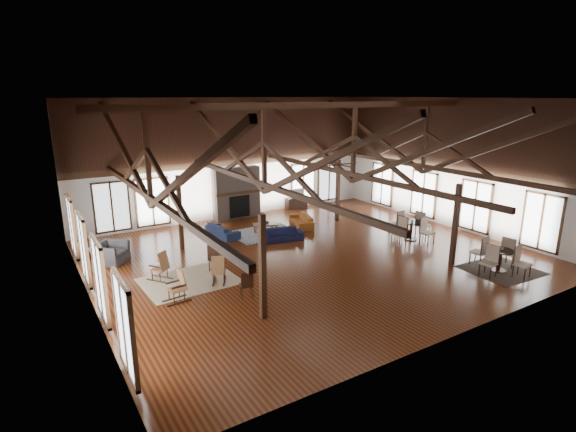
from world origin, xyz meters
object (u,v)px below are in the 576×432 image
sofa_navy_front (282,235)px  tv_console (296,203)px  cafe_table_far (411,227)px  sofa_navy_left (223,230)px  coffee_table (265,225)px  armchair (110,253)px  sofa_orange (301,220)px  cafe_table_near (500,256)px

sofa_navy_front → tv_console: bearing=66.2°
cafe_table_far → tv_console: bearing=99.7°
sofa_navy_left → coffee_table: bearing=-113.1°
sofa_navy_front → tv_console: 5.77m
coffee_table → armchair: 6.80m
sofa_orange → cafe_table_near: (2.89, -8.50, 0.27)m
cafe_table_near → coffee_table: bearing=120.1°
coffee_table → tv_console: (3.67, 3.13, -0.06)m
cafe_table_far → tv_console: 7.46m
sofa_navy_front → cafe_table_near: size_ratio=0.84×
armchair → tv_console: armchair is taller
sofa_orange → tv_console: bearing=168.8°
cafe_table_far → sofa_navy_front: bearing=149.7°
sofa_navy_front → armchair: size_ratio=1.54×
sofa_navy_left → cafe_table_near: cafe_table_near is taller
sofa_navy_front → sofa_navy_left: (-1.97, 1.89, 0.01)m
coffee_table → tv_console: bearing=59.4°
armchair → coffee_table: bearing=-47.1°
sofa_navy_left → armchair: 4.96m
armchair → tv_console: 11.01m
coffee_table → cafe_table_far: cafe_table_far is taller
sofa_navy_front → sofa_orange: sofa_orange is taller
sofa_navy_left → sofa_orange: sofa_orange is taller
sofa_navy_left → sofa_orange: 3.93m
sofa_navy_left → sofa_navy_front: bearing=-141.9°
sofa_navy_left → sofa_orange: size_ratio=0.99×
sofa_navy_front → cafe_table_far: bearing=-15.6°
sofa_orange → cafe_table_far: bearing=51.5°
tv_console → cafe_table_far: bearing=-80.3°
coffee_table → sofa_navy_left: bearing=-176.1°
coffee_table → sofa_navy_front: bearing=-68.1°
cafe_table_near → cafe_table_far: size_ratio=0.97×
coffee_table → cafe_table_far: (4.93, -4.21, 0.21)m
cafe_table_near → sofa_orange: bearing=108.8°
sofa_orange → tv_console: tv_console is taller
sofa_navy_left → coffee_table: 1.97m
coffee_table → armchair: armchair is taller
sofa_navy_front → cafe_table_far: 5.63m
sofa_navy_left → tv_console: 6.15m
armchair → cafe_table_near: (11.69, -8.15, 0.17)m
sofa_navy_front → tv_console: (3.60, 4.51, 0.04)m
armchair → cafe_table_far: 12.35m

